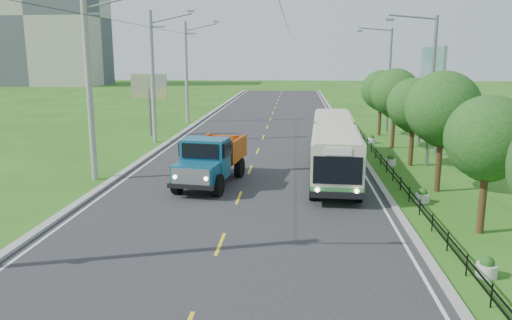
# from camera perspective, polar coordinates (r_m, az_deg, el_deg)

# --- Properties ---
(ground) EXTENTS (240.00, 240.00, 0.00)m
(ground) POSITION_cam_1_polar(r_m,az_deg,el_deg) (18.35, -4.10, -9.59)
(ground) COLOR #2A5714
(ground) RESTS_ON ground
(road) EXTENTS (14.00, 120.00, 0.02)m
(road) POSITION_cam_1_polar(r_m,az_deg,el_deg) (37.57, 0.42, 1.62)
(road) COLOR #28282B
(road) RESTS_ON ground
(curb_left) EXTENTS (0.40, 120.00, 0.15)m
(curb_left) POSITION_cam_1_polar(r_m,az_deg,el_deg) (38.73, -10.27, 1.84)
(curb_left) COLOR #9E9E99
(curb_left) RESTS_ON ground
(curb_right) EXTENTS (0.30, 120.00, 0.10)m
(curb_right) POSITION_cam_1_polar(r_m,az_deg,el_deg) (37.74, 11.32, 1.50)
(curb_right) COLOR #9E9E99
(curb_right) RESTS_ON ground
(edge_line_left) EXTENTS (0.12, 120.00, 0.00)m
(edge_line_left) POSITION_cam_1_polar(r_m,az_deg,el_deg) (38.61, -9.47, 1.75)
(edge_line_left) COLOR silver
(edge_line_left) RESTS_ON road
(edge_line_right) EXTENTS (0.12, 120.00, 0.00)m
(edge_line_right) POSITION_cam_1_polar(r_m,az_deg,el_deg) (37.69, 10.56, 1.47)
(edge_line_right) COLOR silver
(edge_line_right) RESTS_ON road
(centre_dash) EXTENTS (0.12, 2.20, 0.00)m
(centre_dash) POSITION_cam_1_polar(r_m,az_deg,el_deg) (18.34, -4.11, -9.53)
(centre_dash) COLOR yellow
(centre_dash) RESTS_ON road
(railing_right) EXTENTS (0.04, 40.00, 0.60)m
(railing_right) POSITION_cam_1_polar(r_m,az_deg,el_deg) (31.98, 14.08, -0.03)
(railing_right) COLOR black
(railing_right) RESTS_ON ground
(pole_near) EXTENTS (3.51, 0.32, 10.00)m
(pole_near) POSITION_cam_1_polar(r_m,az_deg,el_deg) (28.12, -18.48, 7.99)
(pole_near) COLOR gray
(pole_near) RESTS_ON ground
(pole_mid) EXTENTS (3.51, 0.32, 10.00)m
(pole_mid) POSITION_cam_1_polar(r_m,az_deg,el_deg) (39.44, -11.68, 9.30)
(pole_mid) COLOR gray
(pole_mid) RESTS_ON ground
(pole_far) EXTENTS (3.51, 0.32, 10.00)m
(pole_far) POSITION_cam_1_polar(r_m,az_deg,el_deg) (51.07, -7.93, 9.97)
(pole_far) COLOR gray
(pole_far) RESTS_ON ground
(tree_second) EXTENTS (3.18, 3.26, 5.30)m
(tree_second) POSITION_cam_1_polar(r_m,az_deg,el_deg) (20.59, 25.01, 1.86)
(tree_second) COLOR #382314
(tree_second) RESTS_ON ground
(tree_third) EXTENTS (3.60, 3.62, 6.00)m
(tree_third) POSITION_cam_1_polar(r_m,az_deg,el_deg) (26.18, 20.59, 5.17)
(tree_third) COLOR #382314
(tree_third) RESTS_ON ground
(tree_fourth) EXTENTS (3.24, 3.31, 5.40)m
(tree_fourth) POSITION_cam_1_polar(r_m,az_deg,el_deg) (32.00, 17.63, 5.74)
(tree_fourth) COLOR #382314
(tree_fourth) RESTS_ON ground
(tree_fifth) EXTENTS (3.48, 3.52, 5.80)m
(tree_fifth) POSITION_cam_1_polar(r_m,az_deg,el_deg) (37.82, 15.64, 7.13)
(tree_fifth) COLOR #382314
(tree_fifth) RESTS_ON ground
(tree_back) EXTENTS (3.30, 3.36, 5.50)m
(tree_back) POSITION_cam_1_polar(r_m,az_deg,el_deg) (43.72, 14.14, 7.53)
(tree_back) COLOR #382314
(tree_back) RESTS_ON ground
(streetlight_mid) EXTENTS (3.02, 0.20, 9.07)m
(streetlight_mid) POSITION_cam_1_polar(r_m,az_deg,el_deg) (31.95, 19.22, 8.00)
(streetlight_mid) COLOR slate
(streetlight_mid) RESTS_ON ground
(streetlight_far) EXTENTS (3.02, 0.20, 9.07)m
(streetlight_far) POSITION_cam_1_polar(r_m,az_deg,el_deg) (45.62, 14.82, 9.23)
(streetlight_far) COLOR slate
(streetlight_far) RESTS_ON ground
(planter_front) EXTENTS (0.64, 0.64, 0.67)m
(planter_front) POSITION_cam_1_polar(r_m,az_deg,el_deg) (17.27, 24.86, -11.11)
(planter_front) COLOR silver
(planter_front) RESTS_ON ground
(planter_near) EXTENTS (0.64, 0.64, 0.67)m
(planter_near) POSITION_cam_1_polar(r_m,az_deg,el_deg) (24.50, 18.49, -3.94)
(planter_near) COLOR silver
(planter_near) RESTS_ON ground
(planter_mid) EXTENTS (0.64, 0.64, 0.67)m
(planter_mid) POSITION_cam_1_polar(r_m,az_deg,el_deg) (32.09, 15.13, -0.07)
(planter_mid) COLOR silver
(planter_mid) RESTS_ON ground
(planter_far) EXTENTS (0.64, 0.64, 0.67)m
(planter_far) POSITION_cam_1_polar(r_m,az_deg,el_deg) (39.85, 13.08, 2.30)
(planter_far) COLOR silver
(planter_far) RESTS_ON ground
(billboard_left) EXTENTS (3.00, 0.20, 5.20)m
(billboard_left) POSITION_cam_1_polar(r_m,az_deg,el_deg) (42.73, -12.11, 7.82)
(billboard_left) COLOR slate
(billboard_left) RESTS_ON ground
(billboard_right) EXTENTS (0.24, 6.00, 7.30)m
(billboard_right) POSITION_cam_1_polar(r_m,az_deg,el_deg) (38.14, 19.45, 9.18)
(billboard_right) COLOR slate
(billboard_right) RESTS_ON ground
(apartment_near) EXTENTS (28.00, 14.00, 30.00)m
(apartment_near) POSITION_cam_1_polar(r_m,az_deg,el_deg) (126.12, -23.51, 14.71)
(apartment_near) COLOR #B7B2A3
(apartment_near) RESTS_ON ground
(bus) EXTENTS (3.13, 14.90, 2.86)m
(bus) POSITION_cam_1_polar(r_m,az_deg,el_deg) (29.29, 8.88, 1.94)
(bus) COLOR #327D3D
(bus) RESTS_ON ground
(dump_truck) EXTENTS (3.22, 6.45, 2.59)m
(dump_truck) POSITION_cam_1_polar(r_m,az_deg,el_deg) (26.25, -5.17, 0.33)
(dump_truck) COLOR #135477
(dump_truck) RESTS_ON ground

